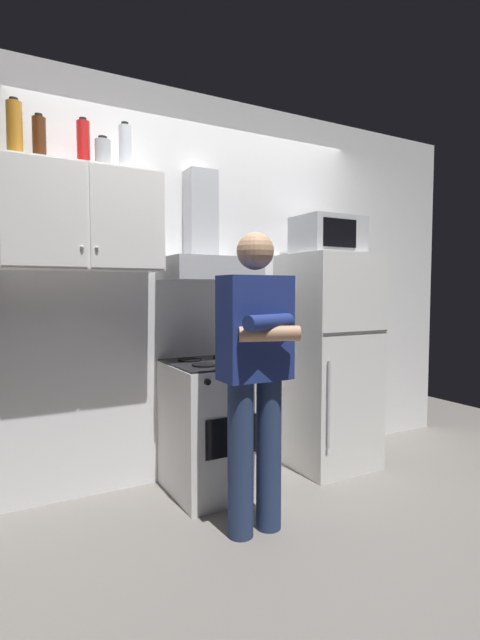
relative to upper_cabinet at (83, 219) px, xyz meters
name	(u,v)px	position (x,y,z in m)	size (l,w,h in m)	color
ground_plane	(240,502)	(0.85, -0.37, -1.75)	(7.00, 7.00, 0.00)	slate
back_wall_tiled	(200,288)	(0.85, 0.23, -0.40)	(4.80, 0.10, 2.70)	white
upper_cabinet	(83,219)	(0.00, 0.00, 0.00)	(0.90, 0.37, 0.60)	white
stove_oven	(215,426)	(0.80, -0.13, -1.32)	(0.60, 0.62, 0.87)	white
range_hood	(207,251)	(0.80, 0.00, -0.15)	(0.60, 0.44, 0.75)	#B7BABF
refrigerator	(328,361)	(1.75, -0.12, -0.95)	(0.60, 0.62, 1.60)	white
microwave	(328,236)	(1.75, -0.11, -0.01)	(0.48, 0.37, 0.28)	#B7BABF
person_standing	(256,370)	(0.75, -0.73, -0.85)	(0.38, 0.33, 1.64)	navy
cooking_pot	(241,352)	(0.93, -0.24, -0.82)	(0.27, 0.17, 0.11)	#B7BABF
bottle_rum_dark	(39,140)	(-0.22, 0.04, 0.43)	(0.07, 0.07, 0.28)	#47230F
bottle_soda_red	(83,145)	(0.02, 0.03, 0.44)	(0.08, 0.08, 0.29)	red
bottle_vodka_clear	(125,148)	(0.25, -0.02, 0.44)	(0.08, 0.08, 0.29)	silver
bottle_canister_steel	(103,154)	(0.12, -0.03, 0.39)	(0.09, 0.09, 0.19)	#B2B5BA
bottle_liquor_amber	(15,130)	(-0.35, -0.01, 0.45)	(0.08, 0.08, 0.32)	#B7721E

